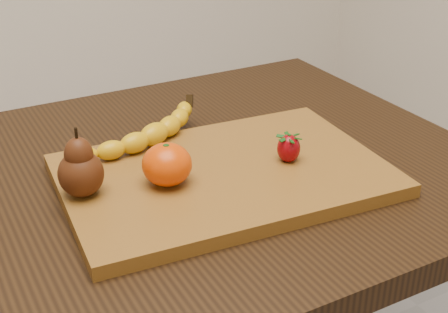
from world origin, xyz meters
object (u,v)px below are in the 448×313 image
table (154,232)px  cutting_board (224,175)px  mandarin (167,164)px  pear (80,162)px

table → cutting_board: (0.09, -0.07, 0.11)m
table → mandarin: size_ratio=14.84×
table → mandarin: (-0.00, -0.07, 0.15)m
cutting_board → mandarin: mandarin is taller
table → mandarin: bearing=-90.9°
table → cutting_board: bearing=-38.2°
table → cutting_board: size_ratio=2.22×
table → mandarin: mandarin is taller
pear → table: bearing=19.2°
cutting_board → pear: pear is taller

